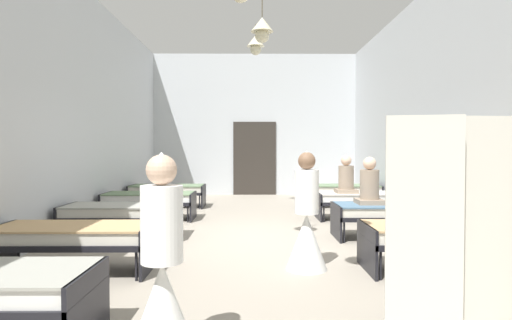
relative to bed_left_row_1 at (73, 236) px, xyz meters
The scene contains 15 objects.
ground_plane 3.00m from the bed_left_row_1, 39.93° to the left, with size 7.24×14.11×0.10m, color #9E9384.
room_shell 4.46m from the bed_left_row_1, 55.77° to the left, with size 7.04×13.71×4.63m.
bed_left_row_1 is the anchor object (origin of this frame).
bed_right_row_1 4.54m from the bed_left_row_1, ahead, with size 1.90×0.84×0.57m.
bed_left_row_2 1.90m from the bed_left_row_1, 90.00° to the left, with size 1.90×0.84×0.57m.
bed_right_row_2 4.92m from the bed_left_row_1, 22.71° to the left, with size 1.90×0.84×0.57m.
bed_left_row_3 3.80m from the bed_left_row_1, 90.00° to the left, with size 1.90×0.84×0.57m.
bed_right_row_3 5.92m from the bed_left_row_1, 39.93° to the left, with size 1.90×0.84×0.57m.
bed_left_row_4 5.70m from the bed_left_row_1, 90.00° to the left, with size 1.90×0.84×0.57m.
bed_right_row_4 7.29m from the bed_left_row_1, 51.46° to the left, with size 1.90×0.84×0.57m.
nurse_near_aisle 2.88m from the bed_left_row_1, ahead, with size 0.52×0.52×1.49m.
nurse_mid_aisle 2.65m from the bed_left_row_1, 54.07° to the right, with size 0.52×0.52×1.49m.
patient_seated_primary 5.62m from the bed_left_row_1, 41.65° to the left, with size 0.44×0.44×0.80m.
patient_seated_secondary 4.65m from the bed_left_row_1, 25.07° to the left, with size 0.44×0.44×0.80m.
privacy_screen 4.53m from the bed_left_row_1, 37.30° to the right, with size 1.25×0.18×1.70m.
Camera 1 is at (-0.07, -7.00, 1.51)m, focal length 29.30 mm.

